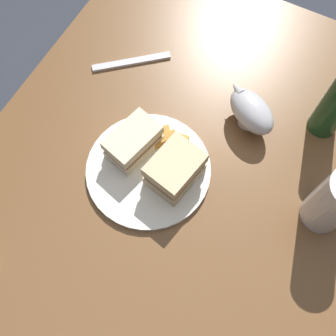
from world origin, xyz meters
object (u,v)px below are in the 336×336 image
plate (148,170)px  sandwich_half_left (175,170)px  sandwich_half_right (134,140)px  fork (131,62)px  pint_glass (333,204)px  gravy_boat (251,111)px

plate → sandwich_half_left: size_ratio=2.18×
sandwich_half_right → fork: bearing=32.1°
pint_glass → gravy_boat: (0.12, 0.21, -0.02)m
plate → pint_glass: pint_glass is taller
sandwich_half_left → fork: sandwich_half_left is taller
sandwich_half_left → gravy_boat: 0.20m
plate → sandwich_half_right: bearing=57.0°
sandwich_half_right → fork: sandwich_half_right is taller
sandwich_half_right → gravy_boat: 0.24m
pint_glass → fork: (0.14, 0.50, -0.06)m
gravy_boat → pint_glass: bearing=-121.0°
pint_glass → sandwich_half_right: bearing=96.7°
gravy_boat → fork: bearing=86.4°
sandwich_half_right → sandwich_half_left: bearing=-101.8°
sandwich_half_right → fork: (0.19, 0.12, -0.04)m
plate → fork: size_ratio=1.39×
sandwich_half_right → gravy_boat: bearing=-46.7°
sandwich_half_left → sandwich_half_right: bearing=78.2°
plate → fork: (0.22, 0.16, -0.00)m
sandwich_half_right → pint_glass: size_ratio=0.78×
pint_glass → plate: bearing=102.5°
sandwich_half_right → pint_glass: (0.04, -0.38, 0.02)m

